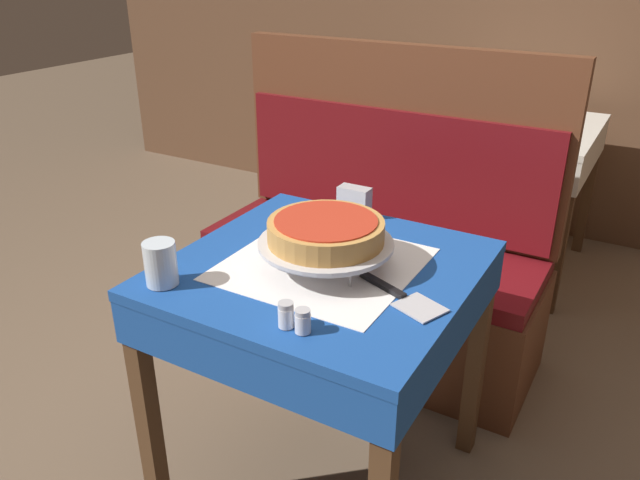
{
  "coord_description": "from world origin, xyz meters",
  "views": [
    {
      "loc": [
        0.73,
        -1.28,
        1.52
      ],
      "look_at": [
        0.02,
        -0.04,
        0.85
      ],
      "focal_mm": 35.0,
      "sensor_mm": 36.0,
      "label": 1
    }
  ],
  "objects_px": {
    "pepper_shaker": "(303,321)",
    "napkin_holder": "(354,201)",
    "deep_dish_pizza": "(326,231)",
    "pizza_server": "(401,296)",
    "condiment_caddy": "(520,113)",
    "pizza_pan_stand": "(326,245)",
    "salt_shaker": "(286,315)",
    "water_glass_near": "(161,263)",
    "dining_table_front": "(323,296)",
    "booth_bench": "(374,269)",
    "dining_table_rear": "(507,143)"
  },
  "relations": [
    {
      "from": "dining_table_front",
      "to": "pizza_pan_stand",
      "type": "bearing_deg",
      "value": -36.53
    },
    {
      "from": "pepper_shaker",
      "to": "napkin_holder",
      "type": "bearing_deg",
      "value": 107.65
    },
    {
      "from": "booth_bench",
      "to": "napkin_holder",
      "type": "relative_size",
      "value": 13.2
    },
    {
      "from": "pizza_pan_stand",
      "to": "napkin_holder",
      "type": "relative_size",
      "value": 3.52
    },
    {
      "from": "booth_bench",
      "to": "condiment_caddy",
      "type": "relative_size",
      "value": 8.53
    },
    {
      "from": "booth_bench",
      "to": "napkin_holder",
      "type": "distance_m",
      "value": 0.62
    },
    {
      "from": "booth_bench",
      "to": "pizza_pan_stand",
      "type": "distance_m",
      "value": 0.92
    },
    {
      "from": "water_glass_near",
      "to": "napkin_holder",
      "type": "bearing_deg",
      "value": 71.66
    },
    {
      "from": "deep_dish_pizza",
      "to": "water_glass_near",
      "type": "bearing_deg",
      "value": -137.67
    },
    {
      "from": "dining_table_front",
      "to": "booth_bench",
      "type": "bearing_deg",
      "value": 104.31
    },
    {
      "from": "deep_dish_pizza",
      "to": "water_glass_near",
      "type": "distance_m",
      "value": 0.42
    },
    {
      "from": "pizza_pan_stand",
      "to": "condiment_caddy",
      "type": "height_order",
      "value": "condiment_caddy"
    },
    {
      "from": "pepper_shaker",
      "to": "napkin_holder",
      "type": "relative_size",
      "value": 0.56
    },
    {
      "from": "dining_table_front",
      "to": "water_glass_near",
      "type": "bearing_deg",
      "value": -134.9
    },
    {
      "from": "salt_shaker",
      "to": "napkin_holder",
      "type": "xyz_separation_m",
      "value": [
        -0.16,
        0.64,
        0.02
      ]
    },
    {
      "from": "water_glass_near",
      "to": "condiment_caddy",
      "type": "bearing_deg",
      "value": 79.84
    },
    {
      "from": "pizza_pan_stand",
      "to": "water_glass_near",
      "type": "height_order",
      "value": "water_glass_near"
    },
    {
      "from": "deep_dish_pizza",
      "to": "pizza_server",
      "type": "bearing_deg",
      "value": -11.68
    },
    {
      "from": "pizza_pan_stand",
      "to": "salt_shaker",
      "type": "height_order",
      "value": "pizza_pan_stand"
    },
    {
      "from": "booth_bench",
      "to": "dining_table_front",
      "type": "bearing_deg",
      "value": -75.69
    },
    {
      "from": "pepper_shaker",
      "to": "water_glass_near",
      "type": "bearing_deg",
      "value": 178.66
    },
    {
      "from": "pizza_pan_stand",
      "to": "booth_bench",
      "type": "bearing_deg",
      "value": 105.24
    },
    {
      "from": "deep_dish_pizza",
      "to": "condiment_caddy",
      "type": "relative_size",
      "value": 1.94
    },
    {
      "from": "pizza_pan_stand",
      "to": "condiment_caddy",
      "type": "relative_size",
      "value": 2.28
    },
    {
      "from": "dining_table_rear",
      "to": "pizza_server",
      "type": "distance_m",
      "value": 1.83
    },
    {
      "from": "pizza_server",
      "to": "condiment_caddy",
      "type": "height_order",
      "value": "condiment_caddy"
    },
    {
      "from": "pizza_server",
      "to": "condiment_caddy",
      "type": "bearing_deg",
      "value": 95.35
    },
    {
      "from": "dining_table_front",
      "to": "condiment_caddy",
      "type": "relative_size",
      "value": 4.99
    },
    {
      "from": "booth_bench",
      "to": "condiment_caddy",
      "type": "xyz_separation_m",
      "value": [
        0.27,
        1.03,
        0.45
      ]
    },
    {
      "from": "pizza_server",
      "to": "water_glass_near",
      "type": "height_order",
      "value": "water_glass_near"
    },
    {
      "from": "pizza_pan_stand",
      "to": "pizza_server",
      "type": "distance_m",
      "value": 0.25
    },
    {
      "from": "condiment_caddy",
      "to": "salt_shaker",
      "type": "bearing_deg",
      "value": -89.97
    },
    {
      "from": "dining_table_front",
      "to": "booth_bench",
      "type": "distance_m",
      "value": 0.83
    },
    {
      "from": "booth_bench",
      "to": "pepper_shaker",
      "type": "distance_m",
      "value": 1.18
    },
    {
      "from": "deep_dish_pizza",
      "to": "pepper_shaker",
      "type": "bearing_deg",
      "value": -69.77
    },
    {
      "from": "dining_table_rear",
      "to": "water_glass_near",
      "type": "relative_size",
      "value": 7.22
    },
    {
      "from": "deep_dish_pizza",
      "to": "pizza_server",
      "type": "distance_m",
      "value": 0.26
    },
    {
      "from": "deep_dish_pizza",
      "to": "condiment_caddy",
      "type": "xyz_separation_m",
      "value": [
        0.06,
        1.79,
        -0.07
      ]
    },
    {
      "from": "condiment_caddy",
      "to": "napkin_holder",
      "type": "bearing_deg",
      "value": -96.39
    },
    {
      "from": "booth_bench",
      "to": "pizza_pan_stand",
      "type": "xyz_separation_m",
      "value": [
        0.21,
        -0.76,
        0.47
      ]
    },
    {
      "from": "water_glass_near",
      "to": "napkin_holder",
      "type": "relative_size",
      "value": 1.12
    },
    {
      "from": "salt_shaker",
      "to": "condiment_caddy",
      "type": "xyz_separation_m",
      "value": [
        -0.0,
        2.08,
        0.01
      ]
    },
    {
      "from": "condiment_caddy",
      "to": "water_glass_near",
      "type": "bearing_deg",
      "value": -100.16
    },
    {
      "from": "pizza_pan_stand",
      "to": "pizza_server",
      "type": "relative_size",
      "value": 1.38
    },
    {
      "from": "deep_dish_pizza",
      "to": "salt_shaker",
      "type": "distance_m",
      "value": 0.31
    },
    {
      "from": "dining_table_rear",
      "to": "pizza_pan_stand",
      "type": "distance_m",
      "value": 1.77
    },
    {
      "from": "dining_table_rear",
      "to": "napkin_holder",
      "type": "xyz_separation_m",
      "value": [
        -0.12,
        -1.41,
        0.16
      ]
    },
    {
      "from": "dining_table_front",
      "to": "pepper_shaker",
      "type": "height_order",
      "value": "pepper_shaker"
    },
    {
      "from": "deep_dish_pizza",
      "to": "salt_shaker",
      "type": "height_order",
      "value": "deep_dish_pizza"
    },
    {
      "from": "dining_table_front",
      "to": "pepper_shaker",
      "type": "distance_m",
      "value": 0.35
    }
  ]
}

